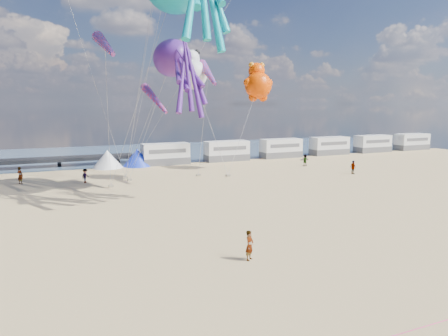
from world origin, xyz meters
TOP-DOWN VIEW (x-y plane):
  - ground at (0.00, 0.00)m, footprint 120.00×120.00m
  - water at (0.00, 55.00)m, footprint 120.00×120.00m
  - motorhome_0 at (6.00, 40.00)m, footprint 6.60×2.50m
  - motorhome_1 at (15.50, 40.00)m, footprint 6.60×2.50m
  - motorhome_2 at (25.00, 40.00)m, footprint 6.60×2.50m
  - motorhome_3 at (34.50, 40.00)m, footprint 6.60×2.50m
  - motorhome_4 at (44.00, 40.00)m, footprint 6.60×2.50m
  - motorhome_5 at (53.50, 40.00)m, footprint 6.60×2.50m
  - tent_white at (-2.00, 40.00)m, footprint 4.00×4.00m
  - tent_blue at (2.00, 40.00)m, footprint 4.00×4.00m
  - standing_person at (1.16, 3.68)m, footprint 0.73×0.70m
  - beachgoer_2 at (-5.55, 30.28)m, footprint 0.93×0.95m
  - beachgoer_3 at (25.15, 23.20)m, footprint 0.72×1.13m
  - beachgoer_4 at (23.43, 30.96)m, footprint 0.98×0.47m
  - beachgoer_5 at (-12.04, 32.33)m, footprint 1.67×1.54m
  - sandbag_a at (-3.30, 26.78)m, footprint 0.50×0.35m
  - sandbag_b at (-0.93, 29.48)m, footprint 0.50×0.35m
  - sandbag_c at (10.39, 27.81)m, footprint 0.50×0.35m
  - sandbag_d at (7.20, 29.41)m, footprint 0.50×0.35m
  - sandbag_e at (-1.13, 31.07)m, footprint 0.50×0.35m
  - kite_octopus_purple at (2.47, 23.10)m, footprint 5.05×8.99m
  - kite_panda at (5.82, 27.01)m, footprint 3.98×3.77m
  - kite_teddy_orange at (15.79, 30.66)m, footprint 4.22×3.98m
  - windsock_left at (-3.66, 23.49)m, footprint 1.61×6.95m
  - windsock_mid at (6.79, 24.79)m, footprint 1.54×5.74m
  - windsock_right at (1.18, 25.19)m, footprint 2.02×5.57m

SIDE VIEW (x-z plane):
  - ground at x=0.00m, z-range 0.00..0.00m
  - water at x=0.00m, z-range 0.02..0.02m
  - sandbag_a at x=-3.30m, z-range 0.00..0.22m
  - sandbag_b at x=-0.93m, z-range 0.00..0.22m
  - sandbag_c at x=10.39m, z-range 0.00..0.22m
  - sandbag_d at x=7.20m, z-range 0.00..0.22m
  - sandbag_e at x=-1.13m, z-range 0.00..0.22m
  - beachgoer_2 at x=-5.55m, z-range 0.00..1.54m
  - beachgoer_4 at x=23.43m, z-range 0.00..1.63m
  - beachgoer_3 at x=25.15m, z-range 0.00..1.67m
  - standing_person at x=1.16m, z-range 0.00..1.68m
  - beachgoer_5 at x=-12.04m, z-range 0.00..1.86m
  - tent_white at x=-2.00m, z-range 0.00..2.40m
  - tent_blue at x=2.00m, z-range 0.00..2.40m
  - motorhome_0 at x=6.00m, z-range 0.00..3.00m
  - motorhome_1 at x=15.50m, z-range 0.00..3.00m
  - motorhome_2 at x=25.00m, z-range 0.00..3.00m
  - motorhome_3 at x=34.50m, z-range 0.00..3.00m
  - motorhome_4 at x=44.00m, z-range 0.00..3.00m
  - motorhome_5 at x=53.50m, z-range 0.00..3.00m
  - windsock_right at x=1.18m, z-range 6.25..11.75m
  - kite_teddy_orange at x=15.79m, z-range 7.90..13.74m
  - windsock_mid at x=6.79m, z-range 8.83..14.50m
  - kite_panda at x=5.82m, z-range 8.95..14.40m
  - kite_octopus_purple at x=2.47m, z-range 8.00..17.70m
  - windsock_left at x=-3.66m, z-range 10.36..17.24m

